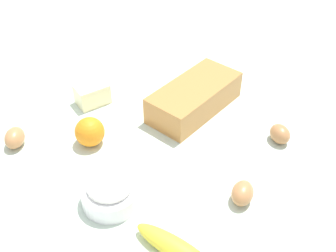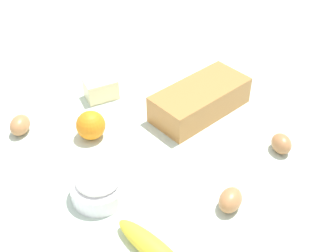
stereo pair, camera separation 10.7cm
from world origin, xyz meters
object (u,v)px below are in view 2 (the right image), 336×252
banana (153,248)px  egg_beside_bowl (281,144)px  flour_bowl (99,185)px  butter_block (101,89)px  orange_fruit (91,125)px  loaf_pan (200,99)px  egg_loose (230,200)px  egg_near_butter (20,125)px

banana → egg_beside_bowl: size_ratio=3.10×
flour_bowl → egg_beside_bowl: (-0.41, 0.20, -0.01)m
flour_bowl → butter_block: bearing=-128.1°
flour_bowl → orange_fruit: (-0.11, -0.18, 0.01)m
loaf_pan → banana: size_ratio=1.50×
flour_bowl → banana: size_ratio=0.68×
egg_beside_bowl → butter_block: bearing=-70.2°
orange_fruit → egg_beside_bowl: size_ratio=1.24×
banana → orange_fruit: size_ratio=2.49×
egg_beside_bowl → egg_loose: (0.23, 0.03, 0.00)m
butter_block → egg_near_butter: 0.25m
butter_block → egg_near_butter: butter_block is taller
loaf_pan → orange_fruit: size_ratio=3.74×
banana → butter_block: 0.56m
butter_block → egg_near_butter: size_ratio=1.34×
egg_near_butter → egg_loose: 0.58m
loaf_pan → flour_bowl: loaf_pan is taller
orange_fruit → loaf_pan: bearing=156.2°
loaf_pan → egg_beside_bowl: bearing=97.8°
banana → egg_near_butter: egg_near_butter is taller
banana → egg_near_butter: 0.52m
butter_block → egg_loose: 0.53m
egg_loose → loaf_pan: bearing=-127.0°
banana → egg_beside_bowl: 0.43m
egg_near_butter → egg_loose: (-0.20, 0.55, -0.00)m
flour_bowl → butter_block: size_ratio=1.43×
banana → egg_near_butter: bearing=-90.4°
flour_bowl → orange_fruit: bearing=-121.6°
orange_fruit → egg_beside_bowl: bearing=129.0°
flour_bowl → egg_beside_bowl: flour_bowl is taller
banana → egg_beside_bowl: (-0.43, 0.01, 0.00)m
banana → orange_fruit: orange_fruit is taller
egg_beside_bowl → orange_fruit: bearing=-51.0°
egg_near_butter → orange_fruit: bearing=130.2°
orange_fruit → egg_beside_bowl: 0.49m
egg_near_butter → flour_bowl: bearing=92.6°
butter_block → loaf_pan: bearing=122.2°
egg_loose → egg_near_butter: bearing=-70.3°
orange_fruit → egg_near_butter: bearing=-49.8°
loaf_pan → egg_loose: 0.35m
loaf_pan → flour_bowl: 0.39m
flour_bowl → butter_block: flour_bowl is taller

